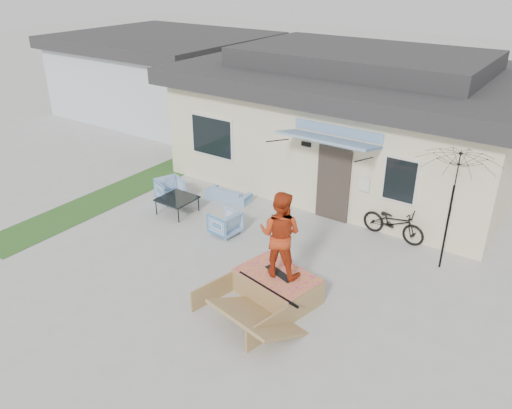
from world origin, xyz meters
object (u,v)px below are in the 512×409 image
Objects in this scene: coffee_table at (177,205)px; skater at (280,233)px; loveseat at (229,192)px; armchair_left at (170,189)px; bicycle at (394,219)px; skate_ramp at (277,286)px; patio_umbrella at (452,200)px; skateboard at (279,273)px; armchair_right at (225,221)px.

coffee_table is 4.98m from skater.
armchair_left is at bearing 30.92° from loveseat.
skate_ramp is at bearing 170.52° from bicycle.
armchair_left is 7.90m from patio_umbrella.
bicycle is at bearing 20.74° from coffee_table.
loveseat is 5.03m from skate_ramp.
skateboard is at bearing 170.47° from bicycle.
skater reaches higher than armchair_right.
patio_umbrella reaches higher than armchair_right.
patio_umbrella is at bearing -140.28° from skater.
skater is (3.83, -3.21, 1.27)m from loveseat.
skater is at bearing 134.66° from loveseat.
patio_umbrella is (7.00, 1.41, 1.52)m from coffee_table.
bicycle is at bearing 154.48° from patio_umbrella.
coffee_table is 0.43× the size of patio_umbrella.
armchair_right is 5.56m from patio_umbrella.
coffee_table is at bearing -88.99° from armchair_right.
coffee_table is at bearing 61.05° from loveseat.
bicycle is at bearing 86.28° from skate_ramp.
bicycle is at bearing -54.21° from armchair_left.
coffee_table is 0.56× the size of bicycle.
armchair_right is 0.42× the size of bicycle.
armchair_left reaches higher than coffee_table.
armchair_right reaches higher than coffee_table.
armchair_left is at bearing -98.05° from armchair_right.
bicycle is at bearing 128.46° from armchair_right.
armchair_left is at bearing -173.22° from patio_umbrella.
loveseat is 1.96× the size of armchair_right.
skate_ramp is at bearing -82.88° from skateboard.
armchair_right is at bearing -83.29° from armchair_left.
armchair_left is at bearing 110.40° from bicycle.
armchair_left is 0.41× the size of skater.
coffee_table is at bearing -32.21° from skater.
skateboard is at bearing 90.00° from skate_ramp.
loveseat is 4.93m from bicycle.
skater is at bearing -20.73° from coffee_table.
armchair_right is at bearing -162.72° from patio_umbrella.
armchair_left is 0.34× the size of skate_ramp.
armchair_right is 0.75× the size of coffee_table.
skateboard is at bearing -128.81° from patio_umbrella.
bicycle is 4.01m from skate_ramp.
armchair_right is 0.92× the size of skateboard.
patio_umbrella is (5.14, 1.60, 1.39)m from armchair_right.
loveseat is 0.63× the size of patio_umbrella.
loveseat is at bearing -32.30° from armchair_left.
skater is at bearing -128.81° from patio_umbrella.
skater is (-1.06, -3.80, 0.99)m from bicycle.
bicycle reaches higher than coffee_table.
coffee_table is 4.82m from skateboard.
armchair_left is 5.78m from skater.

